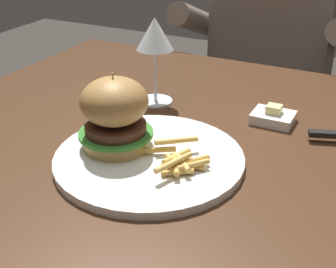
% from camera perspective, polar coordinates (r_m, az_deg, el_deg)
% --- Properties ---
extents(dining_table, '(1.14, 0.87, 0.74)m').
position_cam_1_polar(dining_table, '(0.92, 4.75, -5.42)').
color(dining_table, '#472B19').
rests_on(dining_table, ground).
extents(main_plate, '(0.32, 0.32, 0.01)m').
position_cam_1_polar(main_plate, '(0.78, -2.31, -3.03)').
color(main_plate, white).
rests_on(main_plate, dining_table).
extents(burger_sandwich, '(0.13, 0.13, 0.13)m').
position_cam_1_polar(burger_sandwich, '(0.78, -6.50, 2.50)').
color(burger_sandwich, tan).
rests_on(burger_sandwich, main_plate).
extents(fries_pile, '(0.13, 0.13, 0.03)m').
position_cam_1_polar(fries_pile, '(0.74, 1.17, -3.14)').
color(fries_pile, '#EABC5B').
rests_on(fries_pile, main_plate).
extents(wine_glass, '(0.08, 0.08, 0.18)m').
position_cam_1_polar(wine_glass, '(0.96, -1.61, 11.65)').
color(wine_glass, silver).
rests_on(wine_glass, dining_table).
extents(butter_dish, '(0.08, 0.06, 0.04)m').
position_cam_1_polar(butter_dish, '(0.93, 12.69, 2.06)').
color(butter_dish, white).
rests_on(butter_dish, dining_table).
extents(diner_person, '(0.51, 0.36, 1.18)m').
position_cam_1_polar(diner_person, '(1.59, 12.03, 5.37)').
color(diner_person, '#282833').
rests_on(diner_person, ground).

